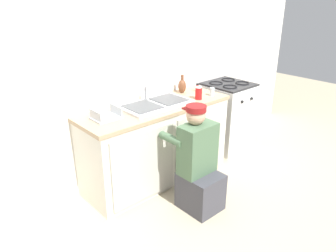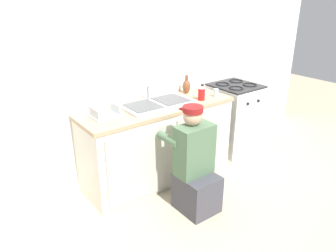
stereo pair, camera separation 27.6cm
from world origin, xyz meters
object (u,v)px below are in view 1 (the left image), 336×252
Objects in this scene: stove_range at (227,116)px; spice_bottle_red at (197,88)px; sink_double_basin at (156,104)px; plumber_person at (198,167)px; water_glass at (212,92)px; vase_decorative at (182,86)px; soda_cup_red at (199,93)px; dish_rack_tray at (106,116)px.

spice_bottle_red is at bearing 171.96° from stove_range.
sink_double_basin is 0.83× the size of stove_range.
sink_double_basin is 0.75m from spice_bottle_red.
sink_double_basin reaches higher than spice_bottle_red.
sink_double_basin is at bearing 85.91° from plumber_person.
water_glass is at bearing -162.74° from stove_range.
sink_double_basin is at bearing -163.88° from vase_decorative.
soda_cup_red is (-0.22, 0.01, 0.03)m from water_glass.
plumber_person is 7.26× the size of soda_cup_red.
vase_decorative is (-0.73, 0.16, 0.54)m from stove_range.
soda_cup_red is (0.58, 0.57, 0.54)m from plumber_person.
dish_rack_tray is at bearing -173.35° from vase_decorative.
soda_cup_red is at bearing -168.68° from stove_range.
dish_rack_tray is at bearing 179.25° from stove_range.
stove_range is 4.17× the size of vase_decorative.
stove_range is 0.87× the size of plumber_person.
plumber_person reaches higher than stove_range.
water_glass is at bearing -3.80° from soda_cup_red.
vase_decorative is (1.19, 0.14, 0.07)m from dish_rack_tray.
plumber_person reaches higher than soda_cup_red.
water_glass is 0.66× the size of soda_cup_red.
sink_double_basin is at bearing -174.31° from spice_bottle_red.
plumber_person reaches higher than water_glass.
water_glass is 0.38m from vase_decorative.
soda_cup_red is 0.32m from vase_decorative.
dish_rack_tray reaches higher than spice_bottle_red.
vase_decorative is at bearing 16.12° from sink_double_basin.
sink_double_basin is 0.87m from plumber_person.
dish_rack_tray is 2.67× the size of spice_bottle_red.
stove_range is at bearing -12.70° from vase_decorative.
vase_decorative reaches higher than dish_rack_tray.
stove_range is at bearing -8.04° from spice_bottle_red.
dish_rack_tray is at bearing 171.25° from soda_cup_red.
stove_range is at bearing 11.32° from soda_cup_red.
plumber_person is 10.52× the size of spice_bottle_red.
stove_range is 6.31× the size of soda_cup_red.
plumber_person is at bearing -94.09° from sink_double_basin.
plumber_person reaches higher than spice_bottle_red.
vase_decorative is (-0.19, 0.09, 0.04)m from spice_bottle_red.
spice_bottle_red is 0.46× the size of vase_decorative.
dish_rack_tray is 1.20m from vase_decorative.
soda_cup_red reaches higher than dish_rack_tray.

